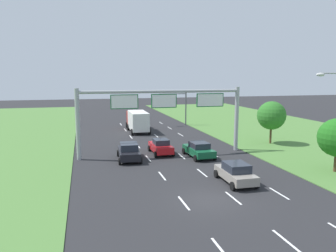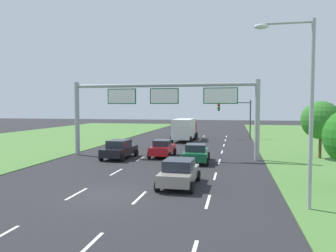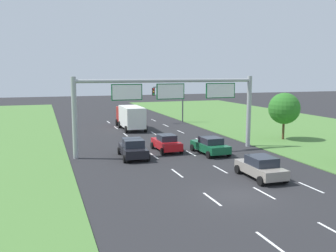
# 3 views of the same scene
# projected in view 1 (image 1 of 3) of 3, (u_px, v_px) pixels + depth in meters

# --- Properties ---
(ground_plane) EXTENTS (200.00, 200.00, 0.00)m
(ground_plane) POSITION_uv_depth(u_px,v_px,m) (209.00, 200.00, 21.67)
(ground_plane) COLOR #262628
(lane_dashes_inner_left) EXTENTS (0.14, 56.40, 0.01)m
(lane_dashes_inner_left) POSITION_uv_depth(u_px,v_px,m) (154.00, 166.00, 29.84)
(lane_dashes_inner_left) COLOR white
(lane_dashes_inner_left) RESTS_ON ground_plane
(lane_dashes_inner_right) EXTENTS (0.14, 56.40, 0.01)m
(lane_dashes_inner_right) POSITION_uv_depth(u_px,v_px,m) (191.00, 164.00, 30.71)
(lane_dashes_inner_right) COLOR white
(lane_dashes_inner_right) RESTS_ON ground_plane
(lane_dashes_slip) EXTENTS (0.14, 56.40, 0.01)m
(lane_dashes_slip) POSITION_uv_depth(u_px,v_px,m) (225.00, 161.00, 31.58)
(lane_dashes_slip) COLOR white
(lane_dashes_slip) RESTS_ON ground_plane
(car_near_red) EXTENTS (2.15, 4.25, 1.58)m
(car_near_red) POSITION_uv_depth(u_px,v_px,m) (236.00, 173.00, 25.12)
(car_near_red) COLOR gray
(car_near_red) RESTS_ON ground_plane
(car_lead_silver) EXTENTS (2.40, 4.45, 1.55)m
(car_lead_silver) POSITION_uv_depth(u_px,v_px,m) (199.00, 150.00, 33.14)
(car_lead_silver) COLOR #145633
(car_lead_silver) RESTS_ON ground_plane
(car_mid_lane) EXTENTS (2.42, 4.53, 1.67)m
(car_mid_lane) POSITION_uv_depth(u_px,v_px,m) (129.00, 151.00, 32.03)
(car_mid_lane) COLOR black
(car_mid_lane) RESTS_ON ground_plane
(car_far_ahead) EXTENTS (2.12, 4.13, 1.58)m
(car_far_ahead) POSITION_uv_depth(u_px,v_px,m) (161.00, 146.00, 34.55)
(car_far_ahead) COLOR red
(car_far_ahead) RESTS_ON ground_plane
(box_truck) EXTENTS (2.76, 7.99, 3.01)m
(box_truck) POSITION_uv_depth(u_px,v_px,m) (137.00, 120.00, 48.46)
(box_truck) COLOR #B21E19
(box_truck) RESTS_ON ground_plane
(sign_gantry) EXTENTS (17.24, 0.44, 7.00)m
(sign_gantry) POSITION_uv_depth(u_px,v_px,m) (164.00, 108.00, 33.59)
(sign_gantry) COLOR #9EA0A5
(sign_gantry) RESTS_ON ground_plane
(traffic_light_mast) EXTENTS (4.76, 0.49, 5.60)m
(traffic_light_mast) POSITION_uv_depth(u_px,v_px,m) (175.00, 102.00, 53.78)
(traffic_light_mast) COLOR #47494F
(traffic_light_mast) RESTS_ON ground_plane
(roadside_tree_mid) EXTENTS (3.41, 3.41, 5.17)m
(roadside_tree_mid) POSITION_uv_depth(u_px,v_px,m) (272.00, 116.00, 39.21)
(roadside_tree_mid) COLOR #513823
(roadside_tree_mid) RESTS_ON ground_plane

